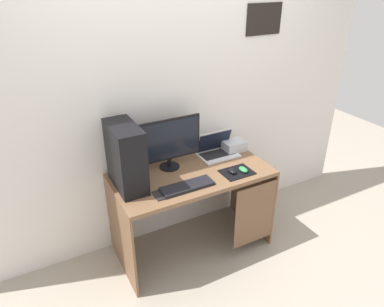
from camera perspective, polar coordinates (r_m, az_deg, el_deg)
ground_plane at (r=3.35m, az=0.00°, el=-14.52°), size 8.00×8.00×0.00m
wall_back at (r=2.97m, az=-3.31°, el=8.95°), size 4.00×0.05×2.60m
desk at (r=2.98m, az=0.40°, el=-5.94°), size 1.30×0.65×0.77m
pc_tower at (r=2.66m, az=-10.63°, el=-0.52°), size 0.20×0.42×0.50m
monitor at (r=2.87m, az=-3.71°, el=1.81°), size 0.55×0.17×0.44m
laptop at (r=3.17m, az=4.03°, el=0.54°), size 0.35×0.23×0.22m
projector at (r=3.25m, az=6.82°, el=1.21°), size 0.20×0.14×0.10m
keyboard at (r=2.70m, az=-0.79°, el=-5.31°), size 0.42×0.14×0.02m
mousepad at (r=2.93m, az=7.26°, el=-3.01°), size 0.26×0.20×0.00m
mouse_left at (r=2.90m, az=6.44°, el=-2.80°), size 0.06×0.10×0.03m
mouse_right at (r=2.93m, az=8.26°, el=-2.57°), size 0.06×0.10×0.03m
cell_phone at (r=2.63m, az=-5.31°, el=-6.72°), size 0.07×0.13×0.01m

